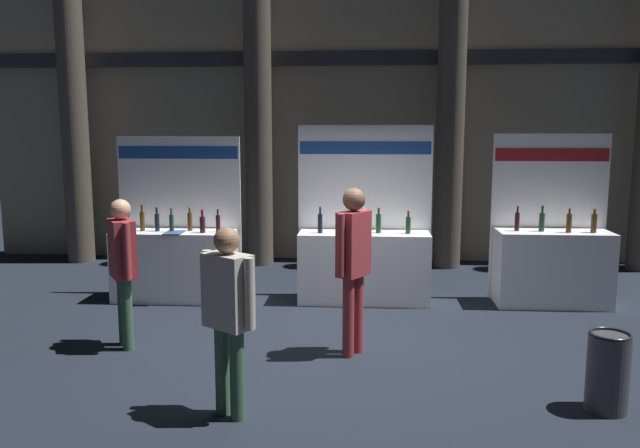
% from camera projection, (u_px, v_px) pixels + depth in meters
% --- Properties ---
extents(ground_plane, '(27.32, 27.32, 0.00)m').
position_uv_depth(ground_plane, '(344.00, 344.00, 7.09)').
color(ground_plane, black).
extents(hall_colonnade, '(13.66, 1.03, 6.65)m').
position_uv_depth(hall_colonnade, '(354.00, 83.00, 11.27)').
color(hall_colonnade, gray).
rests_on(hall_colonnade, ground_plane).
extents(exhibitor_booth_0, '(1.79, 0.71, 2.31)m').
position_uv_depth(exhibitor_booth_0, '(176.00, 258.00, 8.89)').
color(exhibitor_booth_0, white).
rests_on(exhibitor_booth_0, ground_plane).
extents(exhibitor_booth_1, '(1.91, 0.66, 2.47)m').
position_uv_depth(exhibitor_booth_1, '(364.00, 259.00, 8.79)').
color(exhibitor_booth_1, white).
rests_on(exhibitor_booth_1, ground_plane).
extents(exhibitor_booth_2, '(1.59, 0.66, 2.35)m').
position_uv_depth(exhibitor_booth_2, '(552.00, 261.00, 8.61)').
color(exhibitor_booth_2, white).
rests_on(exhibitor_booth_2, ground_plane).
extents(trash_bin, '(0.35, 0.35, 0.70)m').
position_uv_depth(trash_bin, '(608.00, 372.00, 5.35)').
color(trash_bin, '#38383D').
rests_on(trash_bin, ground_plane).
extents(visitor_2, '(0.49, 0.42, 1.62)m').
position_uv_depth(visitor_2, '(228.00, 306.00, 5.15)').
color(visitor_2, '#33563D').
rests_on(visitor_2, ground_plane).
extents(visitor_3, '(0.38, 0.47, 1.80)m').
position_uv_depth(visitor_3, '(353.00, 257.00, 6.60)').
color(visitor_3, maroon).
rests_on(visitor_3, ground_plane).
extents(visitor_4, '(0.41, 0.50, 1.66)m').
position_uv_depth(visitor_4, '(123.00, 260.00, 6.83)').
color(visitor_4, '#33563D').
rests_on(visitor_4, ground_plane).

